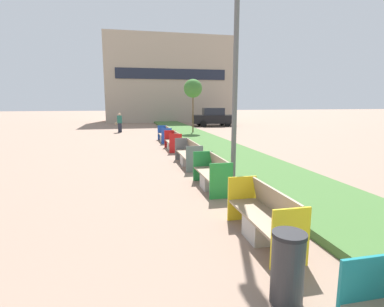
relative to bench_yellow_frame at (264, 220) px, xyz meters
The scene contains 12 objects.
planter_grass_strip 5.50m from the bench_yellow_frame, 65.65° to the left, with size 2.80×120.00×0.18m.
building_backdrop 35.02m from the bench_yellow_frame, 84.93° to the left, with size 15.35×7.46×10.30m.
bench_yellow_frame is the anchor object (origin of this frame).
bench_green_frame 3.33m from the bench_yellow_frame, 90.01° to the left, with size 0.65×1.93×0.94m.
bench_grey_frame 6.65m from the bench_yellow_frame, 89.95° to the left, with size 0.65×2.44×0.94m.
bench_red_frame 10.54m from the bench_yellow_frame, 90.00° to the left, with size 0.65×1.94×0.94m.
bench_blue_frame 13.94m from the bench_yellow_frame, 89.99° to the left, with size 0.65×2.16×0.94m.
litter_bin 1.75m from the bench_yellow_frame, 106.34° to the right, with size 0.42×0.42×0.92m.
street_lamp_post 4.80m from the bench_yellow_frame, 79.38° to the left, with size 0.24×0.44×6.90m.
sapling_tree_far 18.13m from the bench_yellow_frame, 81.52° to the left, with size 1.38×1.38×4.16m.
pedestrian_walking 20.70m from the bench_yellow_frame, 98.01° to the left, with size 0.53×0.24×1.58m.
parked_car_distant 25.79m from the bench_yellow_frame, 75.61° to the left, with size 4.37×2.21×1.86m.
Camera 1 is at (-1.43, 2.28, 2.48)m, focal length 28.00 mm.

